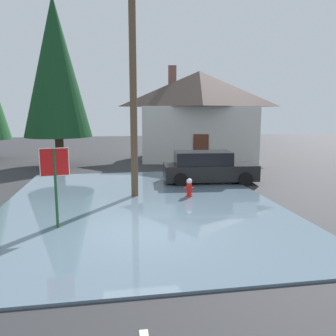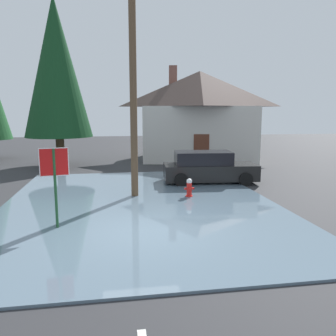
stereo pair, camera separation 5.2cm
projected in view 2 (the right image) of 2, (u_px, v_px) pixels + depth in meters
ground_plane at (144, 235)px, 9.89m from camera, size 80.00×80.00×0.10m
flood_puddle at (140, 203)px, 12.94m from camera, size 10.00×13.24×0.06m
lane_stop_bar at (167, 270)px, 7.59m from camera, size 3.83×0.49×0.01m
stop_sign_near at (55, 171)px, 9.92m from camera, size 0.81×0.16×2.43m
fire_hydrant at (189, 188)px, 13.86m from camera, size 0.40×0.34×0.79m
utility_pole at (133, 80)px, 13.31m from camera, size 1.60×0.28×8.91m
house at (199, 114)px, 24.82m from camera, size 9.26×7.45×6.77m
parked_car at (208, 168)px, 16.74m from camera, size 4.59×2.23×1.54m
pine_tree_tall_left at (56, 67)px, 21.13m from camera, size 4.16×4.16×10.39m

